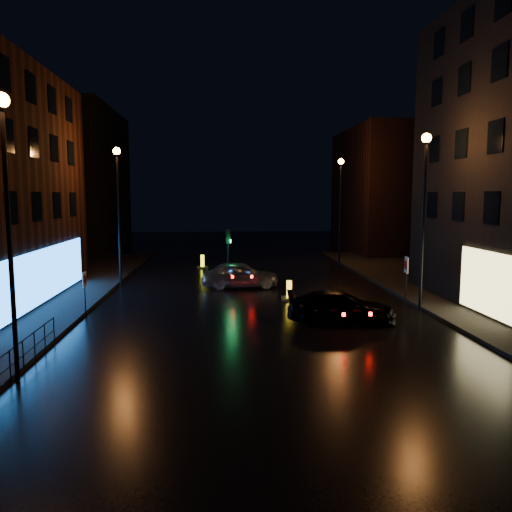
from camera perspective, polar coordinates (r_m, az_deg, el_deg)
The scene contains 15 objects.
ground at distance 17.74m, azimuth 1.78°, elevation -11.20°, with size 120.00×120.00×0.00m, color black.
building_far_left at distance 53.68m, azimuth -19.91°, elevation 8.10°, with size 8.00×16.00×14.00m, color black.
building_far_right at distance 51.58m, azimuth 14.76°, elevation 7.23°, with size 8.00×14.00×12.00m, color black.
street_lamp_lnear at distance 15.92m, azimuth -26.60°, elevation 6.37°, with size 0.44×0.44×8.37m.
street_lamp_lfar at distance 31.33m, azimuth -15.49°, elevation 6.76°, with size 0.44×0.44×8.37m.
street_lamp_rnear at distance 24.71m, azimuth 18.67°, elevation 6.67°, with size 0.44×0.44×8.37m.
street_lamp_rfar at distance 39.94m, azimuth 9.62°, elevation 6.89°, with size 0.44×0.44×8.37m.
traffic_signal at distance 31.17m, azimuth -3.19°, elevation -2.34°, with size 1.40×2.40×3.45m.
guard_railing at distance 17.58m, azimuth -25.11°, elevation -9.50°, with size 0.05×6.04×1.00m.
silver_hatchback at distance 30.00m, azimuth -1.86°, elevation -2.15°, with size 1.85×4.61×1.57m, color #A9ABB0.
dark_sedan at distance 22.14m, azimuth 9.69°, elevation -5.78°, with size 1.91×4.71×1.37m, color black.
bollard_near at distance 26.70m, azimuth 3.80°, elevation -4.52°, with size 0.87×1.23×1.02m.
bollard_far at distance 38.49m, azimuth -6.15°, elevation -1.03°, with size 0.90×1.22×0.99m.
road_sign_left at distance 23.98m, azimuth -19.01°, elevation -2.98°, with size 0.08×0.50×2.06m.
road_sign_right at distance 26.10m, azimuth 16.80°, elevation -1.44°, with size 0.14×0.60×2.47m.
Camera 1 is at (-1.83, -16.76, 5.51)m, focal length 35.00 mm.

